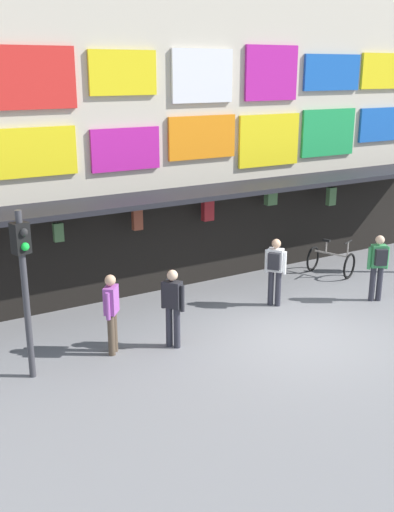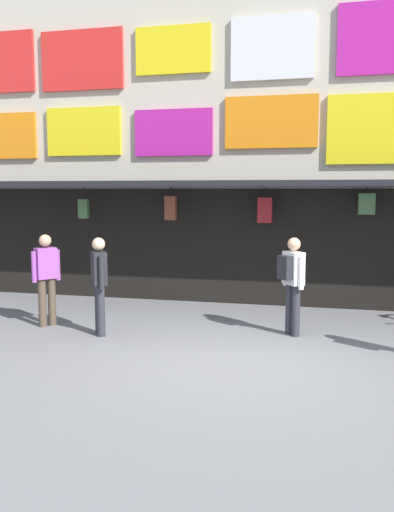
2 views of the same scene
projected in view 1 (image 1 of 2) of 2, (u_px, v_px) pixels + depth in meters
ground_plane at (295, 335)px, 12.94m from camera, size 80.00×80.00×0.00m
shopfront at (190, 132)px, 15.52m from camera, size 18.00×2.60×8.00m
traffic_light_near at (23, 269)px, 10.56m from camera, size 0.34×0.35×3.20m
bicycle_parked at (331, 261)px, 16.66m from camera, size 1.11×1.35×1.05m
pedestrian_in_green at (173, 304)px, 12.14m from camera, size 0.38×0.46×1.68m
pedestrian_in_purple at (378, 263)px, 14.59m from camera, size 0.48×0.46×1.68m
pedestrian_in_white at (112, 310)px, 11.85m from camera, size 0.40×0.43×1.68m
pedestrian_in_blue at (275, 267)px, 14.29m from camera, size 0.47×0.48×1.68m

